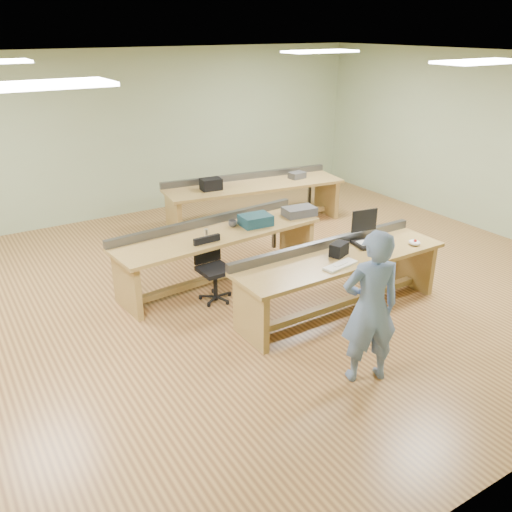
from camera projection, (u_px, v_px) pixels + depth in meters
name	position (u px, v px, depth m)	size (l,w,h in m)	color
floor	(234.00, 292.00, 7.39)	(10.00, 10.00, 0.00)	#A3753D
ceiling	(229.00, 59.00, 6.20)	(10.00, 10.00, 0.00)	silver
wall_back	(124.00, 135.00, 9.92)	(10.00, 0.04, 3.00)	#97AC82
wall_right	(487.00, 143.00, 9.23)	(0.04, 8.00, 3.00)	#97AC82
fluor_panels	(230.00, 62.00, 6.22)	(6.20, 3.50, 0.03)	white
workbench_front	(339.00, 270.00, 6.73)	(2.86, 0.79, 0.86)	#A48645
workbench_mid	(218.00, 244.00, 7.51)	(3.06, 1.05, 0.86)	#A48645
workbench_back	(254.00, 194.00, 9.73)	(3.31, 1.28, 0.86)	#A48645
person	(370.00, 308.00, 5.31)	(0.59, 0.39, 1.63)	#6B84B0
laptop_base	(369.00, 244.00, 6.97)	(0.37, 0.30, 0.04)	black
laptop_screen	(364.00, 220.00, 6.98)	(0.37, 0.02, 0.29)	black
keyboard	(340.00, 265.00, 6.36)	(0.46, 0.15, 0.03)	beige
trackball_mouse	(415.00, 243.00, 6.97)	(0.13, 0.16, 0.07)	white
camera_bag	(339.00, 249.00, 6.63)	(0.24, 0.15, 0.16)	black
task_chair	(214.00, 278.00, 7.11)	(0.47, 0.47, 0.84)	black
parts_bin_teal	(256.00, 220.00, 7.64)	(0.43, 0.32, 0.15)	#143541
parts_bin_grey	(299.00, 211.00, 8.03)	(0.47, 0.30, 0.13)	#38383B
mug	(233.00, 224.00, 7.59)	(0.12, 0.12, 0.09)	#38383B
drinks_can	(206.00, 233.00, 7.22)	(0.06, 0.06, 0.11)	silver
storage_box_back	(211.00, 184.00, 9.26)	(0.35, 0.25, 0.20)	black
tray_back	(297.00, 175.00, 9.97)	(0.28, 0.21, 0.11)	#38383B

